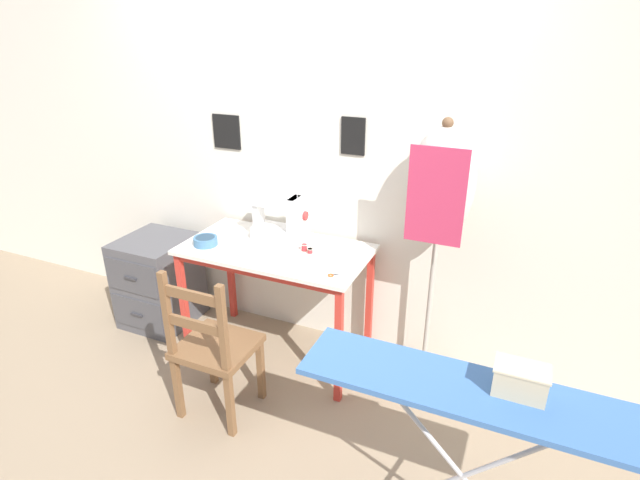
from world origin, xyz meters
The scene contains 13 objects.
ground_plane centered at (0.00, 0.00, 0.00)m, with size 14.00×14.00×0.00m, color gray.
wall_back centered at (0.00, 0.68, 1.28)m, with size 10.00×0.06×2.55m.
sewing_table centered at (0.00, 0.29, 0.68)m, with size 1.15×0.62×0.77m.
sewing_machine centered at (-0.01, 0.44, 0.91)m, with size 0.36×0.16×0.32m.
fabric_bowl centered at (-0.42, 0.17, 0.80)m, with size 0.15×0.15×0.05m.
scissors centered at (0.47, 0.12, 0.78)m, with size 0.11×0.09×0.01m.
thread_spool_near_machine centered at (0.18, 0.34, 0.80)m, with size 0.04×0.04×0.04m.
thread_spool_mid_table centered at (0.23, 0.32, 0.79)m, with size 0.04×0.04×0.03m.
wooden_chair centered at (-0.06, -0.31, 0.43)m, with size 0.40×0.38×0.92m.
filing_cabinet centered at (-0.99, 0.32, 0.32)m, with size 0.47×0.51×0.65m.
dress_form centered at (0.93, 0.50, 1.17)m, with size 0.36×0.32×1.60m.
ironing_board centered at (1.31, -0.60, 0.78)m, with size 1.29×0.31×0.84m.
storage_box centered at (1.45, -0.55, 0.89)m, with size 0.19×0.12×0.11m.
Camera 1 is at (1.38, -2.12, 2.04)m, focal length 28.00 mm.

